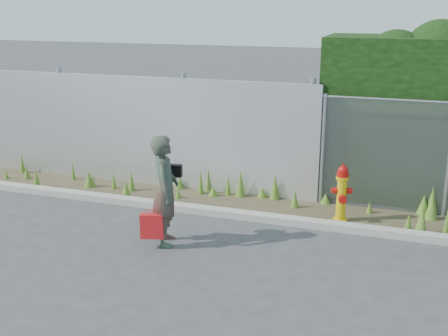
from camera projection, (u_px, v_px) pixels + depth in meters
ground at (213, 263)px, 8.05m from camera, size 80.00×80.00×0.00m
curb at (248, 216)px, 9.67m from camera, size 16.00×0.22×0.12m
weed_strip at (301, 202)px, 10.06m from camera, size 16.00×1.32×0.54m
corrugated_fence at (113, 129)px, 11.46m from camera, size 8.50×0.21×2.30m
fire_hydrant at (341, 194)px, 9.42m from camera, size 0.34×0.31×1.02m
woman at (165, 191)px, 8.48m from camera, size 0.61×0.73×1.72m
red_tote_bag at (152, 226)px, 8.42m from camera, size 0.35×0.13×0.45m
black_shoulder_bag at (174, 170)px, 8.63m from camera, size 0.25×0.11×0.19m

